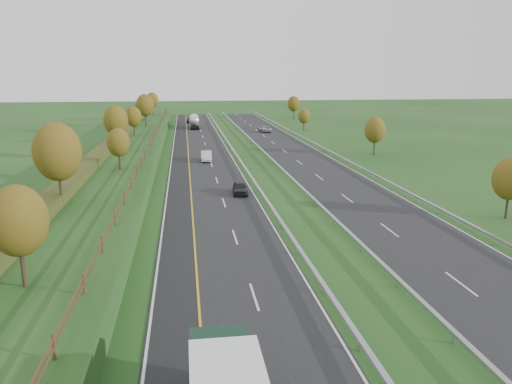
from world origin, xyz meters
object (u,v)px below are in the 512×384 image
Objects in this scene: car_small_far at (191,121)px; car_silver_mid at (206,156)px; road_tanker at (194,121)px; car_dark_near at (240,188)px; car_oncoming at (265,129)px.

car_silver_mid is at bearing -94.23° from car_small_far.
road_tanker reaches higher than car_dark_near.
car_silver_mid is at bearing -89.20° from road_tanker.
car_silver_mid reaches higher than car_small_far.
road_tanker reaches higher than car_oncoming.
car_dark_near is 0.87× the size of car_silver_mid.
car_silver_mid is 43.34m from car_oncoming.
road_tanker is 2.22× the size of car_small_far.
road_tanker is at bearing -92.12° from car_small_far.
road_tanker is at bearing 96.13° from car_dark_near.
road_tanker is 76.21m from car_dark_near.
car_oncoming is at bearing -36.09° from road_tanker.
car_dark_near is at bearing -81.67° from car_silver_mid.
car_dark_near is 23.79m from car_silver_mid.
car_silver_mid is 0.96× the size of car_oncoming.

